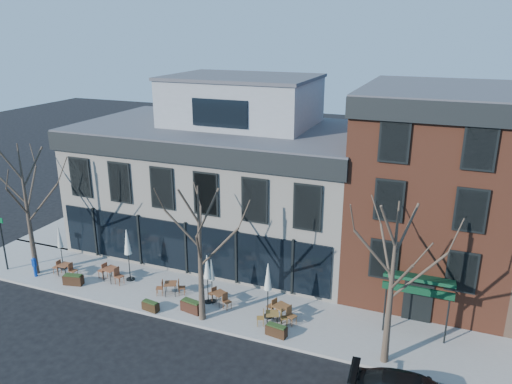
% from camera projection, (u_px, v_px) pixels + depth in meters
% --- Properties ---
extents(ground, '(120.00, 120.00, 0.00)m').
position_uv_depth(ground, '(188.00, 276.00, 29.70)').
color(ground, black).
rests_on(ground, ground).
extents(sidewalk_front, '(33.50, 4.70, 0.15)m').
position_uv_depth(sidewalk_front, '(222.00, 304.00, 26.64)').
color(sidewalk_front, gray).
rests_on(sidewalk_front, ground).
extents(sidewalk_side, '(4.50, 12.00, 0.15)m').
position_uv_depth(sidewalk_side, '(99.00, 216.00, 38.92)').
color(sidewalk_side, gray).
rests_on(sidewalk_side, ground).
extents(corner_building, '(18.39, 10.39, 11.10)m').
position_uv_depth(corner_building, '(224.00, 178.00, 32.64)').
color(corner_building, silver).
rests_on(corner_building, ground).
extents(red_brick_building, '(8.20, 11.78, 11.18)m').
position_uv_depth(red_brick_building, '(433.00, 188.00, 27.73)').
color(red_brick_building, brown).
rests_on(red_brick_building, ground).
extents(tree_corner, '(3.93, 3.98, 7.92)m').
position_uv_depth(tree_corner, '(27.00, 209.00, 28.52)').
color(tree_corner, '#382B21').
rests_on(tree_corner, sidewalk_front).
extents(tree_mid, '(3.50, 3.55, 7.04)m').
position_uv_depth(tree_mid, '(200.00, 253.00, 24.00)').
color(tree_mid, '#382B21').
rests_on(tree_mid, sidewalk_front).
extents(tree_right, '(3.72, 3.77, 7.48)m').
position_uv_depth(tree_right, '(392.00, 283.00, 20.76)').
color(tree_right, '#382B21').
rests_on(tree_right, sidewalk_front).
extents(sign_pole, '(0.50, 0.10, 3.40)m').
position_uv_depth(sign_pole, '(3.00, 240.00, 29.66)').
color(sign_pole, black).
rests_on(sign_pole, sidewalk_front).
extents(call_box, '(0.24, 0.24, 1.23)m').
position_uv_depth(call_box, '(35.00, 266.00, 29.21)').
color(call_box, '#0C38A4').
rests_on(call_box, sidewalk_front).
extents(cafe_set_0, '(1.67, 0.68, 0.88)m').
position_uv_depth(cafe_set_0, '(65.00, 268.00, 29.38)').
color(cafe_set_0, brown).
rests_on(cafe_set_0, sidewalk_front).
extents(cafe_set_1, '(1.90, 0.87, 0.98)m').
position_uv_depth(cafe_set_1, '(111.00, 273.00, 28.74)').
color(cafe_set_1, brown).
rests_on(cafe_set_1, sidewalk_front).
extents(cafe_set_2, '(1.65, 1.04, 0.86)m').
position_uv_depth(cafe_set_2, '(171.00, 287.00, 27.28)').
color(cafe_set_2, brown).
rests_on(cafe_set_2, sidewalk_front).
extents(cafe_set_3, '(1.64, 1.01, 0.85)m').
position_uv_depth(cafe_set_3, '(219.00, 297.00, 26.31)').
color(cafe_set_3, brown).
rests_on(cafe_set_3, sidewalk_front).
extents(cafe_set_4, '(1.60, 0.97, 0.83)m').
position_uv_depth(cafe_set_4, '(272.00, 317.00, 24.49)').
color(cafe_set_4, brown).
rests_on(cafe_set_4, sidewalk_front).
extents(cafe_set_5, '(1.83, 1.10, 0.95)m').
position_uv_depth(cafe_set_5, '(281.00, 311.00, 24.96)').
color(cafe_set_5, brown).
rests_on(cafe_set_5, sidewalk_front).
extents(umbrella_0, '(0.43, 0.43, 2.67)m').
position_uv_depth(umbrella_0, '(60.00, 240.00, 29.83)').
color(umbrella_0, black).
rests_on(umbrella_0, sidewalk_front).
extents(umbrella_1, '(0.50, 0.50, 3.14)m').
position_uv_depth(umbrella_1, '(127.00, 245.00, 28.33)').
color(umbrella_1, black).
rests_on(umbrella_1, sidewalk_front).
extents(umbrella_2, '(0.44, 0.44, 2.77)m').
position_uv_depth(umbrella_2, '(207.00, 269.00, 26.03)').
color(umbrella_2, black).
rests_on(umbrella_2, sidewalk_front).
extents(umbrella_3, '(0.40, 0.40, 2.49)m').
position_uv_depth(umbrella_3, '(211.00, 272.00, 26.17)').
color(umbrella_3, black).
rests_on(umbrella_3, sidewalk_front).
extents(umbrella_4, '(0.48, 0.48, 2.99)m').
position_uv_depth(umbrella_4, '(268.00, 280.00, 24.65)').
color(umbrella_4, black).
rests_on(umbrella_4, sidewalk_front).
extents(planter_0, '(1.18, 0.67, 0.62)m').
position_uv_depth(planter_0, '(73.00, 280.00, 28.40)').
color(planter_0, '#311D10').
rests_on(planter_0, sidewalk_front).
extents(planter_1, '(0.96, 0.49, 0.52)m').
position_uv_depth(planter_1, '(151.00, 306.00, 25.82)').
color(planter_1, black).
rests_on(planter_1, sidewalk_front).
extents(planter_2, '(1.20, 0.64, 0.64)m').
position_uv_depth(planter_2, '(191.00, 306.00, 25.69)').
color(planter_2, '#331A11').
rests_on(planter_2, sidewalk_front).
extents(planter_3, '(1.07, 0.54, 0.57)m').
position_uv_depth(planter_3, '(276.00, 330.00, 23.69)').
color(planter_3, black).
rests_on(planter_3, sidewalk_front).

